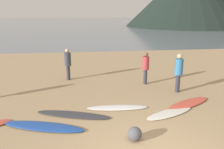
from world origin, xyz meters
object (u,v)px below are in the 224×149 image
at_px(person_0, 146,66).
at_px(surfboard_2, 73,115).
at_px(surfboard_1, 43,126).
at_px(person_1, 68,62).
at_px(surfboard_4, 170,113).
at_px(person_3, 179,70).
at_px(surfboard_3, 117,108).
at_px(beach_rock_near, 135,134).
at_px(surfboard_5, 188,103).

bearing_deg(person_0, surfboard_2, 2.49).
xyz_separation_m(surfboard_1, person_1, (0.52, 5.09, 0.91)).
distance_m(surfboard_1, surfboard_2, 1.15).
distance_m(surfboard_4, person_3, 2.60).
height_order(surfboard_3, surfboard_4, same).
distance_m(surfboard_2, person_0, 4.68).
distance_m(surfboard_2, beach_rock_near, 2.50).
xyz_separation_m(surfboard_1, surfboard_2, (0.87, 0.75, -0.01)).
bearing_deg(surfboard_3, surfboard_4, -17.97).
height_order(surfboard_1, surfboard_3, surfboard_1).
height_order(surfboard_5, person_1, person_1).
relative_size(surfboard_2, surfboard_5, 1.20).
xyz_separation_m(surfboard_5, person_0, (-0.95, 2.71, 0.87)).
relative_size(surfboard_1, person_1, 1.61).
xyz_separation_m(surfboard_5, person_1, (-4.67, 3.93, 0.91)).
distance_m(surfboard_3, person_1, 4.50).
height_order(surfboard_3, person_0, person_0).
distance_m(surfboard_1, surfboard_3, 2.70).
relative_size(surfboard_1, surfboard_4, 1.29).
relative_size(person_1, beach_rock_near, 4.09).
distance_m(person_1, beach_rock_near, 6.54).
height_order(surfboard_2, surfboard_4, surfboard_4).
distance_m(surfboard_3, surfboard_5, 2.74).
height_order(surfboard_2, person_3, person_3).
height_order(surfboard_2, person_1, person_1).
relative_size(person_1, person_3, 0.95).
xyz_separation_m(surfboard_1, person_3, (5.32, 2.57, 0.95)).
height_order(surfboard_3, person_1, person_1).
bearing_deg(surfboard_4, person_0, 64.83).
bearing_deg(surfboard_2, surfboard_1, -120.40).
distance_m(surfboard_1, person_0, 5.80).
height_order(surfboard_1, surfboard_2, surfboard_1).
bearing_deg(beach_rock_near, surfboard_2, 133.51).
height_order(surfboard_1, person_0, person_0).
relative_size(surfboard_4, beach_rock_near, 5.08).
distance_m(surfboard_3, person_3, 3.35).
bearing_deg(surfboard_5, surfboard_4, -172.20).
height_order(surfboard_2, surfboard_5, surfboard_5).
relative_size(surfboard_3, surfboard_5, 1.02).
relative_size(surfboard_5, person_0, 1.40).
xyz_separation_m(surfboard_4, person_0, (0.06, 3.43, 0.88)).
bearing_deg(beach_rock_near, surfboard_5, 40.65).
bearing_deg(surfboard_1, surfboard_4, 24.82).
distance_m(surfboard_4, person_0, 3.55).
height_order(person_1, beach_rock_near, person_1).
xyz_separation_m(surfboard_3, person_0, (1.78, 2.74, 0.88)).
bearing_deg(person_0, surfboard_4, 48.54).
xyz_separation_m(surfboard_1, surfboard_3, (2.45, 1.13, -0.01)).
xyz_separation_m(surfboard_2, surfboard_3, (1.58, 0.39, 0.00)).
distance_m(person_0, beach_rock_near, 5.25).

